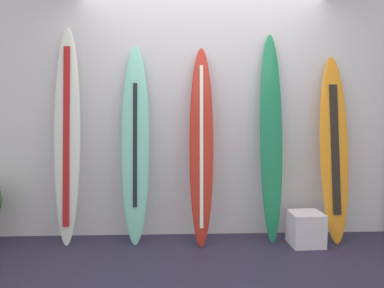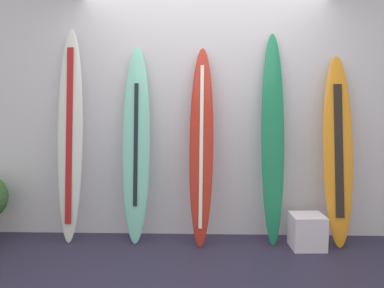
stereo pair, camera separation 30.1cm
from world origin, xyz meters
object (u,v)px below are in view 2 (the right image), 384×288
Objects in this scene: surfboard_seafoam at (136,144)px; display_block_left at (307,231)px; surfboard_ivory at (70,135)px; surfboard_sunset at (338,152)px; surfboard_emerald at (273,140)px; surfboard_crimson at (201,147)px.

surfboard_seafoam reaches higher than display_block_left.
surfboard_ivory is 1.15× the size of surfboard_sunset.
surfboard_ivory is 1.09× the size of surfboard_seafoam.
display_block_left is at bearing -6.30° from surfboard_seafoam.
surfboard_emerald is (2.06, 0.01, -0.04)m from surfboard_ivory.
surfboard_seafoam is 0.67m from surfboard_crimson.
surfboard_seafoam is at bearing 179.16° from surfboard_sunset.
surfboard_emerald is (0.72, 0.05, 0.07)m from surfboard_crimson.
surfboard_seafoam is at bearing 0.43° from surfboard_ivory.
surfboard_seafoam reaches higher than surfboard_sunset.
surfboard_emerald reaches higher than surfboard_seafoam.
surfboard_ivory reaches higher than surfboard_crimson.
surfboard_crimson is 0.93× the size of surfboard_emerald.
surfboard_ivory reaches higher than surfboard_sunset.
surfboard_ivory is at bearing -179.57° from surfboard_seafoam.
surfboard_seafoam is 6.03× the size of display_block_left.
surfboard_sunset is (1.37, 0.02, -0.04)m from surfboard_crimson.
display_block_left is (1.04, -0.14, -0.81)m from surfboard_crimson.
surfboard_emerald reaches higher than surfboard_crimson.
surfboard_seafoam reaches higher than surfboard_crimson.
surfboard_ivory is 1.10× the size of surfboard_crimson.
surfboard_ivory reaches higher than display_block_left.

